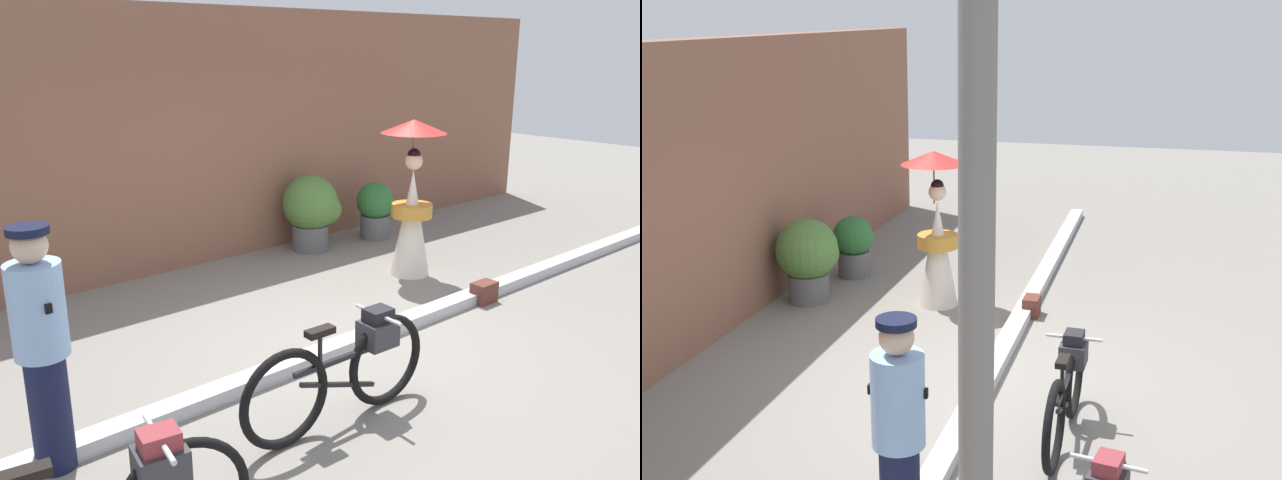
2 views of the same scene
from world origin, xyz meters
The scene contains 9 objects.
ground_plane centered at (0.00, 0.00, 0.00)m, with size 30.00×30.00×0.00m, color gray.
building_wall centered at (0.00, 3.28, 1.59)m, with size 14.00×0.40×3.18m, color brown.
sidewalk_curb centered at (0.00, 0.00, 0.06)m, with size 14.00×0.20×0.12m, color #B2B2B7.
bicycle_far_side centered at (-0.82, -0.86, 0.43)m, with size 1.69×0.48×0.82m.
person_officer centered at (-2.66, -0.04, 0.89)m, with size 0.34×0.38×1.66m.
person_with_parasol centered at (2.05, 1.10, 0.93)m, with size 0.78×0.78×1.88m.
potted_plant_by_door centered at (1.77, 2.64, 0.58)m, with size 0.78×0.76×1.04m.
potted_plant_small centered at (2.85, 2.49, 0.45)m, with size 0.55×0.54×0.83m.
backpack_on_pavement centered at (1.95, -0.09, 0.12)m, with size 0.28×0.18×0.23m.
Camera 1 is at (-3.78, -4.06, 2.68)m, focal length 36.98 mm.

